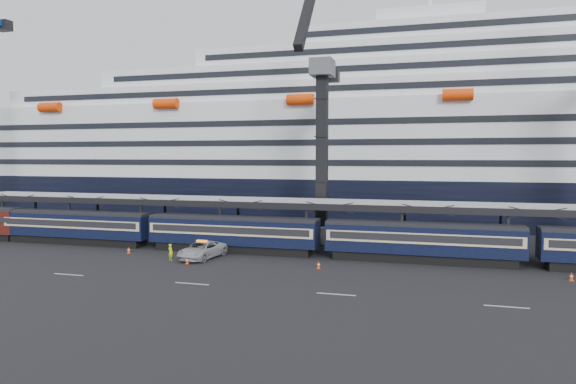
# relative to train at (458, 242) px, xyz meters

# --- Properties ---
(ground) EXTENTS (260.00, 260.00, 0.00)m
(ground) POSITION_rel_train_xyz_m (4.65, -10.00, -2.20)
(ground) COLOR black
(ground) RESTS_ON ground
(train) EXTENTS (133.05, 3.00, 4.05)m
(train) POSITION_rel_train_xyz_m (0.00, 0.00, 0.00)
(train) COLOR black
(train) RESTS_ON ground
(canopy) EXTENTS (130.00, 6.25, 5.53)m
(canopy) POSITION_rel_train_xyz_m (4.65, 4.00, 3.05)
(canopy) COLOR gray
(canopy) RESTS_ON ground
(cruise_ship) EXTENTS (214.09, 28.84, 34.00)m
(cruise_ship) POSITION_rel_train_xyz_m (3.57, 35.99, 10.14)
(cruise_ship) COLOR black
(cruise_ship) RESTS_ON ground
(crane_dark_near) EXTENTS (4.50, 17.75, 35.08)m
(crane_dark_near) POSITION_rel_train_xyz_m (-15.35, 8.59, 9.73)
(crane_dark_near) COLOR #46494E
(crane_dark_near) RESTS_ON ground
(pickup_truck) EXTENTS (3.65, 6.51, 1.72)m
(pickup_truck) POSITION_rel_train_xyz_m (-25.09, -4.13, -1.34)
(pickup_truck) COLOR #A0A1A7
(pickup_truck) RESTS_ON ground
(worker) EXTENTS (0.72, 0.62, 1.67)m
(worker) POSITION_rel_train_xyz_m (-27.69, -5.95, -1.37)
(worker) COLOR #CBEA0C
(worker) RESTS_ON ground
(traffic_cone_a) EXTENTS (0.37, 0.37, 0.73)m
(traffic_cone_a) POSITION_rel_train_xyz_m (-33.87, -3.80, -1.84)
(traffic_cone_a) COLOR #F23D07
(traffic_cone_a) RESTS_ON ground
(traffic_cone_b) EXTENTS (0.36, 0.36, 0.71)m
(traffic_cone_b) POSITION_rel_train_xyz_m (-25.30, -7.05, -1.85)
(traffic_cone_b) COLOR #F23D07
(traffic_cone_b) RESTS_ON ground
(traffic_cone_c) EXTENTS (0.36, 0.36, 0.73)m
(traffic_cone_c) POSITION_rel_train_xyz_m (-12.55, -5.58, -1.84)
(traffic_cone_c) COLOR #F23D07
(traffic_cone_c) RESTS_ON ground
(traffic_cone_d) EXTENTS (0.37, 0.37, 0.74)m
(traffic_cone_d) POSITION_rel_train_xyz_m (8.95, -4.43, -1.83)
(traffic_cone_d) COLOR #F23D07
(traffic_cone_d) RESTS_ON ground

